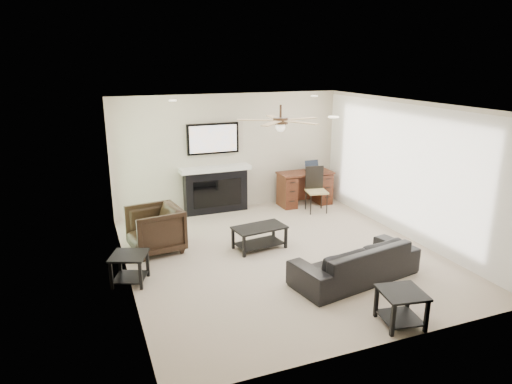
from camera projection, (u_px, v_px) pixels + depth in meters
room_shell at (291, 155)px, 7.40m from camera, size 5.50×5.54×2.52m
sofa at (355, 261)px, 6.79m from camera, size 2.09×1.13×0.58m
armchair at (155, 229)px, 7.78m from camera, size 0.97×0.95×0.78m
coffee_table at (259, 237)px, 7.93m from camera, size 0.96×0.61×0.40m
end_table_near at (401, 308)px, 5.64m from camera, size 0.60×0.60×0.45m
end_table_left at (130, 269)px, 6.69m from camera, size 0.65×0.65×0.45m
fireplace_unit at (215, 169)px, 9.64m from camera, size 1.52×0.34×1.91m
desk at (305, 188)px, 10.30m from camera, size 1.22×0.56×0.76m
desk_chair at (317, 190)px, 9.78m from camera, size 0.49×0.51×0.97m
laptop at (314, 166)px, 10.21m from camera, size 0.33×0.24×0.23m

